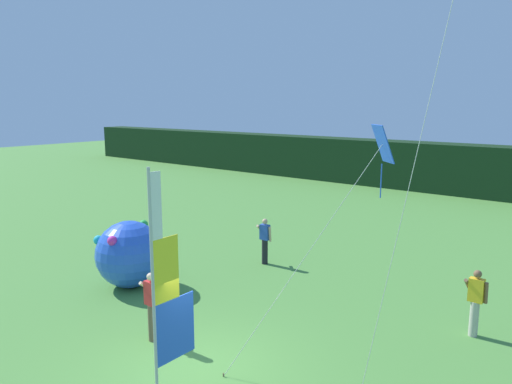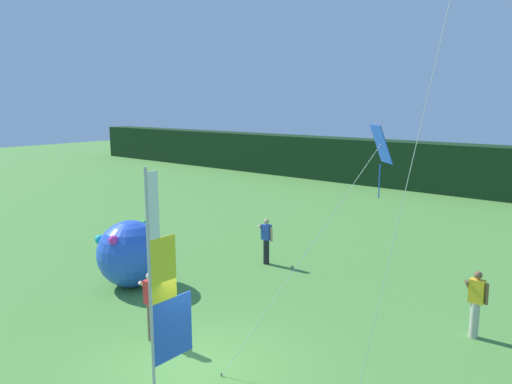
# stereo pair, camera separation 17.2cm
# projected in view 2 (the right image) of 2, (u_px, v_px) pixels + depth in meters

# --- Properties ---
(ground_plane) EXTENTS (120.00, 120.00, 0.00)m
(ground_plane) POSITION_uv_depth(u_px,v_px,m) (198.00, 369.00, 10.86)
(ground_plane) COLOR #518E3D
(distant_treeline) EXTENTS (80.00, 2.40, 3.23)m
(distant_treeline) POSITION_uv_depth(u_px,v_px,m) (502.00, 173.00, 29.99)
(distant_treeline) COLOR black
(distant_treeline) RESTS_ON ground
(banner_flag) EXTENTS (0.06, 1.03, 4.74)m
(banner_flag) POSITION_uv_depth(u_px,v_px,m) (163.00, 294.00, 9.29)
(banner_flag) COLOR #B7B7BC
(banner_flag) RESTS_ON ground
(person_mid_field) EXTENTS (0.55, 0.48, 1.75)m
(person_mid_field) POSITION_uv_depth(u_px,v_px,m) (476.00, 302.00, 12.19)
(person_mid_field) COLOR #B7B2A3
(person_mid_field) RESTS_ON ground
(person_far_left) EXTENTS (0.55, 0.48, 1.77)m
(person_far_left) POSITION_uv_depth(u_px,v_px,m) (151.00, 304.00, 12.05)
(person_far_left) COLOR brown
(person_far_left) RESTS_ON ground
(person_far_right) EXTENTS (0.55, 0.48, 1.71)m
(person_far_right) POSITION_uv_depth(u_px,v_px,m) (266.00, 240.00, 17.82)
(person_far_right) COLOR black
(person_far_right) RESTS_ON ground
(inflatable_balloon) EXTENTS (2.16, 2.16, 2.16)m
(inflatable_balloon) POSITION_uv_depth(u_px,v_px,m) (131.00, 253.00, 15.64)
(inflatable_balloon) COLOR blue
(inflatable_balloon) RESTS_ON ground
(kite_blue_diamond_2) EXTENTS (2.79, 2.45, 5.43)m
(kite_blue_diamond_2) POSITION_uv_depth(u_px,v_px,m) (373.00, 157.00, 9.76)
(kite_blue_diamond_2) COLOR brown
(kite_blue_diamond_2) RESTS_ON ground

